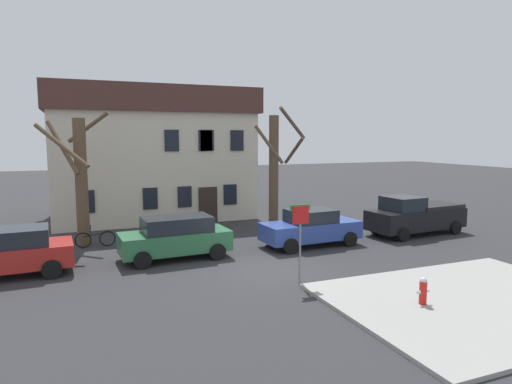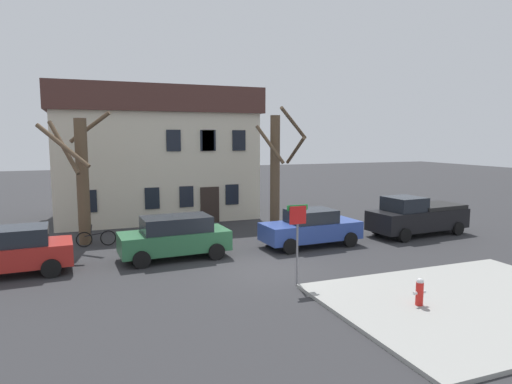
{
  "view_description": "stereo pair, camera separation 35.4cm",
  "coord_description": "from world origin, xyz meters",
  "views": [
    {
      "loc": [
        -6.58,
        -15.09,
        4.96
      ],
      "look_at": [
        0.94,
        3.51,
        2.51
      ],
      "focal_mm": 31.3,
      "sensor_mm": 36.0,
      "label": 1
    },
    {
      "loc": [
        -6.25,
        -15.22,
        4.96
      ],
      "look_at": [
        0.94,
        3.51,
        2.51
      ],
      "focal_mm": 31.3,
      "sensor_mm": 36.0,
      "label": 2
    }
  ],
  "objects": [
    {
      "name": "ground_plane",
      "position": [
        0.0,
        0.0,
        0.0
      ],
      "size": [
        120.0,
        120.0,
        0.0
      ],
      "primitive_type": "plane",
      "color": "#2D2D30"
    },
    {
      "name": "car_blue_sedan",
      "position": [
        3.31,
        2.66,
        0.85
      ],
      "size": [
        4.65,
        2.21,
        1.69
      ],
      "color": "#2D4799",
      "rests_on": "ground_plane"
    },
    {
      "name": "building_main",
      "position": [
        -2.13,
        13.64,
        4.02
      ],
      "size": [
        12.08,
        7.97,
        7.9
      ],
      "color": "beige",
      "rests_on": "ground_plane"
    },
    {
      "name": "tree_bare_mid",
      "position": [
        3.33,
        6.64,
        3.31
      ],
      "size": [
        2.85,
        2.83,
        6.5
      ],
      "color": "brown",
      "rests_on": "ground_plane"
    },
    {
      "name": "bicycle_leaning",
      "position": [
        -5.91,
        6.11,
        0.37
      ],
      "size": [
        1.75,
        0.13,
        1.03
      ],
      "color": "black",
      "rests_on": "ground_plane"
    },
    {
      "name": "fire_hydrant",
      "position": [
        2.66,
        -5.27,
        0.54
      ],
      "size": [
        0.42,
        0.22,
        0.81
      ],
      "color": "red",
      "rests_on": "sidewalk_slab"
    },
    {
      "name": "street_sign_pole",
      "position": [
        0.27,
        -2.09,
        1.93
      ],
      "size": [
        0.76,
        0.07,
        2.75
      ],
      "color": "slate",
      "rests_on": "ground_plane"
    },
    {
      "name": "sidewalk_slab",
      "position": [
        4.47,
        -5.6,
        0.06
      ],
      "size": [
        8.64,
        6.56,
        0.12
      ],
      "primitive_type": "cube",
      "color": "#999993",
      "rests_on": "ground_plane"
    },
    {
      "name": "pickup_truck_black",
      "position": [
        9.51,
        2.81,
        0.97
      ],
      "size": [
        5.43,
        2.5,
        2.01
      ],
      "color": "black",
      "rests_on": "ground_plane"
    },
    {
      "name": "tree_bare_near",
      "position": [
        -6.44,
        6.75,
        3.21
      ],
      "size": [
        3.25,
        3.28,
        6.22
      ],
      "color": "brown",
      "rests_on": "ground_plane"
    },
    {
      "name": "car_green_wagon",
      "position": [
        -2.91,
        2.79,
        0.91
      ],
      "size": [
        4.51,
        2.23,
        1.75
      ],
      "color": "#2D6B42",
      "rests_on": "ground_plane"
    },
    {
      "name": "car_red_wagon",
      "position": [
        -9.16,
        2.66,
        0.91
      ],
      "size": [
        4.82,
        2.3,
        1.74
      ],
      "color": "#AD231E",
      "rests_on": "ground_plane"
    }
  ]
}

